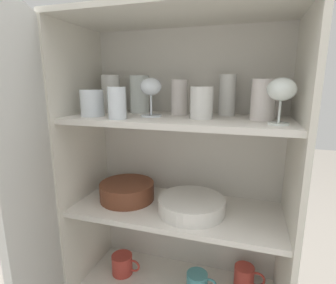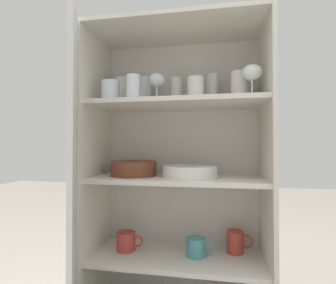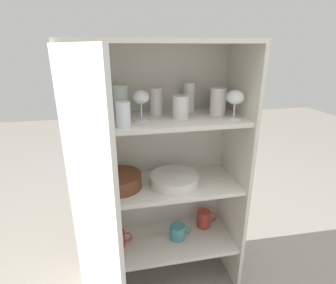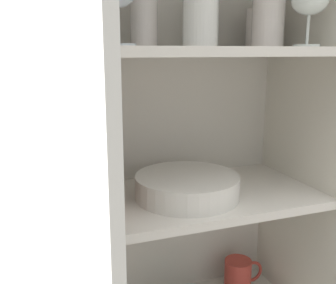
{
  "view_description": "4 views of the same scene",
  "coord_description": "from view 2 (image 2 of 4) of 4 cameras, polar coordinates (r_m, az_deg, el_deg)",
  "views": [
    {
      "loc": [
        0.24,
        -0.72,
        1.08
      ],
      "look_at": [
        -0.04,
        0.2,
        0.86
      ],
      "focal_mm": 28.0,
      "sensor_mm": 36.0,
      "label": 1
    },
    {
      "loc": [
        0.18,
        -1.03,
        0.76
      ],
      "look_at": [
        -0.05,
        0.19,
        0.78
      ],
      "focal_mm": 28.0,
      "sensor_mm": 36.0,
      "label": 2
    },
    {
      "loc": [
        -0.21,
        -1.0,
        1.27
      ],
      "look_at": [
        0.04,
        0.19,
        0.83
      ],
      "focal_mm": 28.0,
      "sensor_mm": 36.0,
      "label": 3
    },
    {
      "loc": [
        -0.28,
        -0.66,
        0.95
      ],
      "look_at": [
        0.04,
        0.22,
        0.73
      ],
      "focal_mm": 42.0,
      "sensor_mm": 36.0,
      "label": 4
    }
  ],
  "objects": [
    {
      "name": "cupboard_back_panel",
      "position": [
        1.38,
        2.92,
        -5.6
      ],
      "size": [
        0.81,
        0.02,
        1.29
      ],
      "primitive_type": "cube",
      "color": "silver",
      "rests_on": "ground_plane"
    },
    {
      "name": "cupboard_side_left",
      "position": [
        1.33,
        -15.33,
        -5.75
      ],
      "size": [
        0.02,
        0.36,
        1.29
      ],
      "primitive_type": "cube",
      "color": "silver",
      "rests_on": "ground_plane"
    },
    {
      "name": "cupboard_side_right",
      "position": [
        1.22,
        20.7,
        -6.17
      ],
      "size": [
        0.02,
        0.36,
        1.29
      ],
      "primitive_type": "cube",
      "color": "silver",
      "rests_on": "ground_plane"
    },
    {
      "name": "cupboard_top_panel",
      "position": [
        1.32,
        1.86,
        23.15
      ],
      "size": [
        0.81,
        0.36,
        0.02
      ],
      "primitive_type": "cube",
      "color": "silver",
      "rests_on": "cupboard_side_left"
    },
    {
      "name": "shelf_board_lower",
      "position": [
        1.31,
        1.88,
        -23.77
      ],
      "size": [
        0.77,
        0.32,
        0.02
      ],
      "primitive_type": "cube",
      "color": "silver"
    },
    {
      "name": "shelf_board_middle",
      "position": [
        1.22,
        1.87,
        -8.08
      ],
      "size": [
        0.77,
        0.32,
        0.02
      ],
      "primitive_type": "cube",
      "color": "silver"
    },
    {
      "name": "shelf_board_upper",
      "position": [
        1.22,
        1.87,
        8.22
      ],
      "size": [
        0.77,
        0.32,
        0.02
      ],
      "primitive_type": "cube",
      "color": "silver"
    },
    {
      "name": "cupboard_door",
      "position": [
        0.98,
        -20.0,
        -7.51
      ],
      "size": [
        0.2,
        0.36,
        1.29
      ],
      "color": "silver",
      "rests_on": "ground_plane"
    },
    {
      "name": "tumbler_glass_0",
      "position": [
        1.32,
        16.11,
        10.15
      ],
      "size": [
        0.07,
        0.07,
        0.1
      ],
      "color": "silver",
      "rests_on": "shelf_board_upper"
    },
    {
      "name": "tumbler_glass_1",
      "position": [
        1.24,
        15.25,
        11.6
      ],
      "size": [
        0.08,
        0.08,
        0.13
      ],
      "color": "silver",
      "rests_on": "shelf_board_upper"
    },
    {
      "name": "tumbler_glass_2",
      "position": [
        1.31,
        1.88,
        10.94
      ],
      "size": [
        0.06,
        0.06,
        0.13
      ],
      "color": "silver",
      "rests_on": "shelf_board_upper"
    },
    {
      "name": "tumbler_glass_3",
      "position": [
        1.33,
        9.6,
        11.19
      ],
      "size": [
        0.06,
        0.06,
        0.15
      ],
      "color": "white",
      "rests_on": "shelf_board_upper"
    },
    {
      "name": "tumbler_glass_4",
      "position": [
        1.21,
        6.02,
        11.38
      ],
      "size": [
        0.08,
        0.08,
        0.11
      ],
      "color": "white",
      "rests_on": "shelf_board_upper"
    },
    {
      "name": "tumbler_glass_5",
      "position": [
        1.36,
        -5.2,
        10.81
      ],
      "size": [
        0.08,
        0.08,
        0.15
      ],
      "color": "white",
      "rests_on": "shelf_board_upper"
    },
    {
      "name": "tumbler_glass_6",
      "position": [
        1.25,
        -12.43,
        10.71
      ],
      "size": [
        0.08,
        0.08,
        0.09
      ],
      "color": "white",
      "rests_on": "shelf_board_upper"
    },
    {
      "name": "tumbler_glass_7",
      "position": [
        1.17,
        -7.61,
        11.75
      ],
      "size": [
        0.06,
        0.06,
        0.11
      ],
      "color": "white",
      "rests_on": "shelf_board_upper"
    },
    {
      "name": "tumbler_glass_8",
      "position": [
        1.39,
        -10.24,
        10.66
      ],
      "size": [
        0.07,
        0.07,
        0.15
      ],
      "color": "white",
      "rests_on": "shelf_board_upper"
    },
    {
      "name": "wine_glass_0",
      "position": [
        1.25,
        -2.49,
        12.98
      ],
      "size": [
        0.08,
        0.08,
        0.14
      ],
      "color": "white",
      "rests_on": "shelf_board_upper"
    },
    {
      "name": "wine_glass_1",
      "position": [
        1.17,
        17.8,
        14.0
      ],
      "size": [
        0.08,
        0.08,
        0.13
      ],
      "color": "white",
      "rests_on": "shelf_board_upper"
    },
    {
      "name": "plate_stack_white",
      "position": [
        1.19,
        4.75,
        -6.46
      ],
      "size": [
        0.24,
        0.24,
        0.05
      ],
      "color": "silver",
      "rests_on": "shelf_board_middle"
    },
    {
      "name": "mixing_bowl_large",
      "position": [
        1.27,
        -7.49,
        -5.57
      ],
      "size": [
        0.22,
        0.22,
        0.07
      ],
      "color": "brown",
      "rests_on": "shelf_board_middle"
    },
    {
      "name": "coffee_mug_primary",
      "position": [
        1.35,
        -9.03,
        -20.55
      ],
      "size": [
        0.13,
        0.09,
        0.09
      ],
      "color": "#BC3D33",
      "rests_on": "shelf_board_lower"
    },
    {
      "name": "coffee_mug_extra_1",
      "position": [
        1.35,
        14.53,
        -20.28
      ],
      "size": [
        0.12,
        0.08,
        0.1
      ],
      "color": "#BC3D33",
      "rests_on": "shelf_board_lower"
    },
    {
      "name": "coffee_mug_extra_2",
      "position": [
        1.28,
        6.2,
        -21.78
      ],
      "size": [
        0.12,
        0.08,
        0.08
      ],
      "color": "teal",
      "rests_on": "shelf_board_lower"
    }
  ]
}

